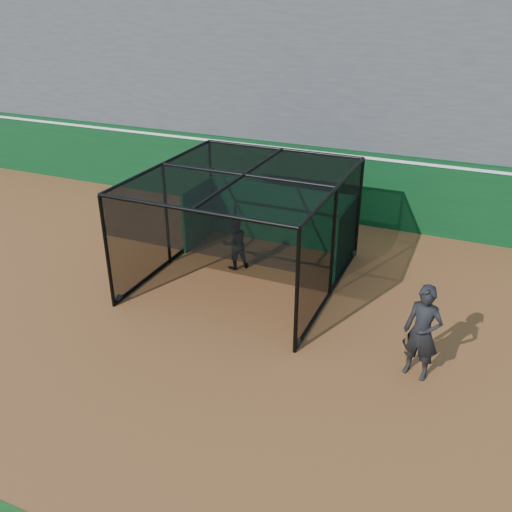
% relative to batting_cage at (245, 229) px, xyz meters
% --- Properties ---
extents(ground, '(120.00, 120.00, 0.00)m').
position_rel_batting_cage_xyz_m(ground, '(0.81, -3.24, -1.49)').
color(ground, brown).
rests_on(ground, ground).
extents(outfield_wall, '(50.00, 0.50, 2.50)m').
position_rel_batting_cage_xyz_m(outfield_wall, '(0.81, 5.26, -0.20)').
color(outfield_wall, '#0A3A18').
rests_on(outfield_wall, ground).
extents(grandstand, '(50.00, 7.85, 8.95)m').
position_rel_batting_cage_xyz_m(grandstand, '(0.81, 9.04, 2.99)').
color(grandstand, '#4C4C4F').
rests_on(grandstand, ground).
extents(batting_cage, '(4.97, 5.48, 2.99)m').
position_rel_batting_cage_xyz_m(batting_cage, '(0.00, 0.00, 0.00)').
color(batting_cage, black).
rests_on(batting_cage, ground).
extents(batter, '(0.95, 0.95, 1.55)m').
position_rel_batting_cage_xyz_m(batter, '(-0.52, 0.46, -0.72)').
color(batter, black).
rests_on(batter, ground).
extents(on_deck_player, '(0.85, 0.66, 2.08)m').
position_rel_batting_cage_xyz_m(on_deck_player, '(5.02, -2.44, -0.45)').
color(on_deck_player, black).
rests_on(on_deck_player, ground).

